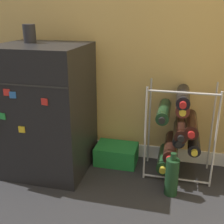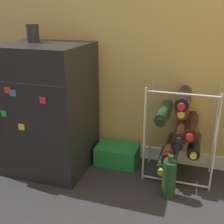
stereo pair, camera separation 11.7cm
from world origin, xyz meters
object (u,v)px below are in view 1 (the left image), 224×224
(mini_fridge, at_px, (46,110))
(loose_bottle_floor, at_px, (172,176))
(soda_box, at_px, (116,154))
(fridge_top_cup, at_px, (29,34))
(wine_rack, at_px, (178,130))

(mini_fridge, relative_size, loose_bottle_floor, 3.10)
(soda_box, height_order, fridge_top_cup, fridge_top_cup)
(wine_rack, relative_size, soda_box, 2.12)
(soda_box, bearing_deg, wine_rack, -5.93)
(wine_rack, bearing_deg, soda_box, 174.07)
(fridge_top_cup, height_order, loose_bottle_floor, fridge_top_cup)
(mini_fridge, relative_size, fridge_top_cup, 7.40)
(mini_fridge, relative_size, wine_rack, 1.37)
(mini_fridge, bearing_deg, soda_box, 19.60)
(loose_bottle_floor, bearing_deg, mini_fridge, 171.49)
(mini_fridge, xyz_separation_m, loose_bottle_floor, (0.79, -0.12, -0.29))
(mini_fridge, xyz_separation_m, wine_rack, (0.81, 0.11, -0.10))
(mini_fridge, xyz_separation_m, soda_box, (0.42, 0.15, -0.34))
(mini_fridge, bearing_deg, fridge_top_cup, 148.35)
(mini_fridge, height_order, wine_rack, mini_fridge)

